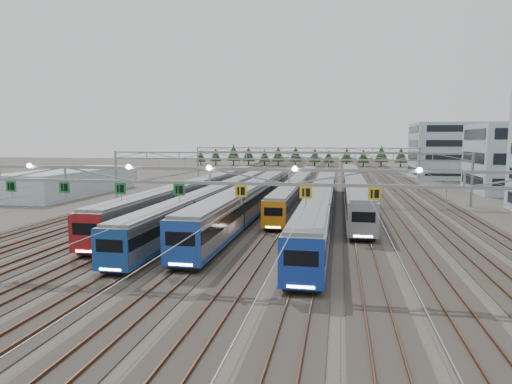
% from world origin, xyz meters
% --- Properties ---
extents(ground, '(400.00, 400.00, 0.00)m').
position_xyz_m(ground, '(0.00, 0.00, 0.00)').
color(ground, '#47423A').
rests_on(ground, ground).
extents(track_bed, '(54.00, 260.00, 5.42)m').
position_xyz_m(track_bed, '(0.00, 100.00, 1.49)').
color(track_bed, '#2D2823').
rests_on(track_bed, ground).
extents(train_a, '(2.97, 65.56, 3.87)m').
position_xyz_m(train_a, '(-11.25, 35.05, 2.18)').
color(train_a, black).
rests_on(train_a, ground).
extents(train_b, '(2.76, 59.51, 3.60)m').
position_xyz_m(train_b, '(-6.75, 27.66, 2.05)').
color(train_b, black).
rests_on(train_b, ground).
extents(train_c, '(3.07, 60.72, 4.01)m').
position_xyz_m(train_c, '(-2.25, 30.19, 2.26)').
color(train_c, black).
rests_on(train_c, ground).
extents(train_d, '(2.66, 60.67, 3.46)m').
position_xyz_m(train_d, '(2.25, 45.86, 1.98)').
color(train_d, black).
rests_on(train_d, ground).
extents(train_e, '(2.93, 62.10, 3.82)m').
position_xyz_m(train_e, '(6.75, 27.46, 2.16)').
color(train_e, black).
rests_on(train_e, ground).
extents(train_f, '(2.97, 66.79, 3.88)m').
position_xyz_m(train_f, '(11.25, 45.69, 2.19)').
color(train_f, black).
rests_on(train_f, ground).
extents(gantry_near, '(56.36, 0.61, 8.08)m').
position_xyz_m(gantry_near, '(-0.05, -0.12, 7.09)').
color(gantry_near, gray).
rests_on(gantry_near, ground).
extents(gantry_mid, '(56.36, 0.36, 8.00)m').
position_xyz_m(gantry_mid, '(0.00, 40.00, 6.39)').
color(gantry_mid, gray).
rests_on(gantry_mid, ground).
extents(gantry_far, '(56.36, 0.36, 8.00)m').
position_xyz_m(gantry_far, '(0.00, 85.00, 6.39)').
color(gantry_far, gray).
rests_on(gantry_far, ground).
extents(depot_bldg_north, '(22.00, 18.00, 14.15)m').
position_xyz_m(depot_bldg_north, '(38.72, 94.42, 7.08)').
color(depot_bldg_north, '#A3B8C3').
rests_on(depot_bldg_north, ground).
extents(west_shed, '(10.00, 30.00, 4.46)m').
position_xyz_m(west_shed, '(-38.92, 44.23, 2.23)').
color(west_shed, '#A3B8C3').
rests_on(west_shed, ground).
extents(treeline, '(87.50, 5.60, 7.02)m').
position_xyz_m(treeline, '(-4.05, 141.18, 4.23)').
color(treeline, '#332114').
rests_on(treeline, ground).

